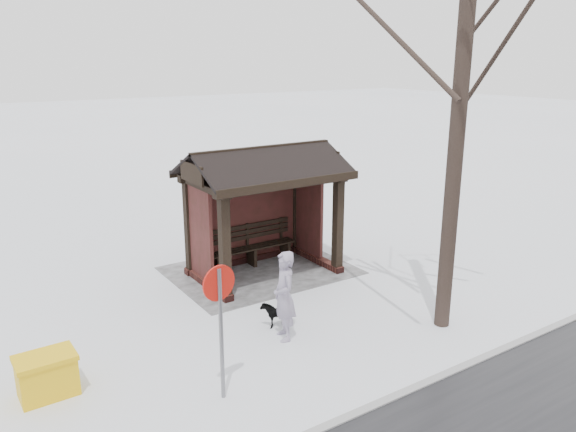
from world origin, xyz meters
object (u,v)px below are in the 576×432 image
(dog, at_px, (277,312))
(grit_bin, at_px, (47,375))
(road_sign, at_px, (220,303))
(pedestrian, at_px, (284,296))
(bus_shelter, at_px, (260,184))

(dog, distance_m, grit_bin, 4.20)
(road_sign, bearing_deg, pedestrian, -158.51)
(pedestrian, distance_m, grit_bin, 4.09)
(pedestrian, bearing_deg, road_sign, -44.60)
(bus_shelter, height_order, road_sign, bus_shelter)
(dog, xyz_separation_m, grit_bin, (4.20, 0.07, 0.08))
(dog, distance_m, road_sign, 2.85)
(pedestrian, height_order, road_sign, road_sign)
(bus_shelter, distance_m, grit_bin, 6.29)
(pedestrian, xyz_separation_m, dog, (-0.17, -0.54, -0.59))
(pedestrian, relative_size, dog, 2.76)
(grit_bin, distance_m, road_sign, 2.96)
(bus_shelter, distance_m, pedestrian, 3.66)
(grit_bin, height_order, road_sign, road_sign)
(bus_shelter, xyz_separation_m, pedestrian, (1.37, 3.13, -1.32))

